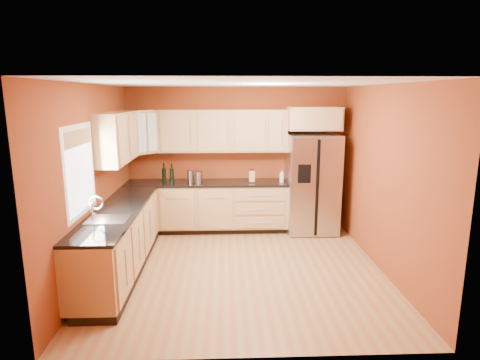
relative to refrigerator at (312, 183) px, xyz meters
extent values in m
plane|color=#A4663F|center=(-1.35, -1.62, -0.89)|extent=(4.00, 4.00, 0.00)
plane|color=white|center=(-1.35, -1.62, 1.71)|extent=(4.00, 4.00, 0.00)
cube|color=maroon|center=(-1.35, 0.38, 0.41)|extent=(4.00, 0.04, 2.60)
cube|color=maroon|center=(-1.35, -3.62, 0.41)|extent=(4.00, 0.04, 2.60)
cube|color=maroon|center=(-3.35, -1.62, 0.41)|extent=(0.04, 4.00, 2.60)
cube|color=maroon|center=(0.65, -1.62, 0.41)|extent=(0.04, 4.00, 2.60)
cube|color=tan|center=(-1.90, 0.07, -0.45)|extent=(2.90, 0.60, 0.88)
cube|color=tan|center=(-3.05, -1.62, -0.45)|extent=(0.60, 2.80, 0.88)
cube|color=black|center=(-1.90, 0.06, 0.01)|extent=(2.90, 0.62, 0.04)
cube|color=black|center=(-3.04, -1.62, 0.01)|extent=(0.62, 2.80, 0.04)
cube|color=tan|center=(-1.60, 0.21, 0.94)|extent=(2.30, 0.33, 0.75)
cube|color=tan|center=(-3.19, -0.90, 0.94)|extent=(0.33, 1.35, 0.75)
cube|color=tan|center=(-3.02, 0.04, 0.94)|extent=(0.67, 0.67, 0.75)
cube|color=tan|center=(0.00, 0.07, 1.16)|extent=(0.92, 0.60, 0.40)
cube|color=#AAABAF|center=(0.00, 0.00, 0.00)|extent=(0.90, 0.75, 1.78)
cube|color=white|center=(-3.33, -2.12, 0.66)|extent=(0.03, 0.90, 1.00)
cylinder|color=#AAABAF|center=(-2.18, 0.11, 0.13)|extent=(0.16, 0.16, 0.20)
cylinder|color=#AAABAF|center=(-2.03, 0.02, 0.13)|extent=(0.13, 0.13, 0.20)
cube|color=#A98152|center=(-1.08, 0.03, 0.13)|extent=(0.11, 0.10, 0.20)
cylinder|color=white|center=(-0.55, -0.01, 0.13)|extent=(0.09, 0.09, 0.21)
camera|label=1|loc=(-1.57, -7.00, 1.56)|focal=30.00mm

